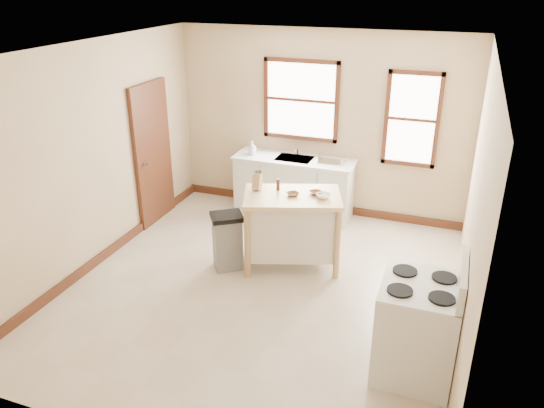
{
  "coord_description": "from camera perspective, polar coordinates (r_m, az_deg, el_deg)",
  "views": [
    {
      "loc": [
        2.01,
        -5.11,
        3.53
      ],
      "look_at": [
        -0.0,
        0.4,
        0.95
      ],
      "focal_mm": 35.0,
      "sensor_mm": 36.0,
      "label": 1
    }
  ],
  "objects": [
    {
      "name": "wall_right",
      "position": [
        5.54,
        20.95,
        -0.51
      ],
      "size": [
        0.04,
        5.0,
        2.8
      ],
      "primitive_type": "cube",
      "color": "tan",
      "rests_on": "ground"
    },
    {
      "name": "dish_rack",
      "position": [
        7.94,
        6.44,
        4.79
      ],
      "size": [
        0.42,
        0.35,
        0.09
      ],
      "primitive_type": null,
      "rotation": [
        0.0,
        0.0,
        0.19
      ],
      "color": "silver",
      "rests_on": "sink_counter"
    },
    {
      "name": "floor",
      "position": [
        6.53,
        -1.18,
        -8.98
      ],
      "size": [
        5.0,
        5.0,
        0.0
      ],
      "primitive_type": "plane",
      "color": "#C1AF99",
      "rests_on": "ground"
    },
    {
      "name": "window_side",
      "position": [
        7.86,
        14.82,
        8.77
      ],
      "size": [
        0.77,
        0.06,
        1.37
      ],
      "primitive_type": null,
      "color": "#412011",
      "rests_on": "wall_back"
    },
    {
      "name": "faucet",
      "position": [
        8.22,
        2.81,
        6.05
      ],
      "size": [
        0.03,
        0.03,
        0.22
      ],
      "primitive_type": "cylinder",
      "color": "silver",
      "rests_on": "sink_counter"
    },
    {
      "name": "soap_bottle_b",
      "position": [
        8.26,
        -2.13,
        6.04
      ],
      "size": [
        0.1,
        0.1,
        0.19
      ],
      "primitive_type": "imported",
      "rotation": [
        0.0,
        0.0,
        -0.19
      ],
      "color": "#B2B2B2",
      "rests_on": "sink_counter"
    },
    {
      "name": "sink_counter",
      "position": [
        8.25,
        2.36,
        1.92
      ],
      "size": [
        1.86,
        0.62,
        0.92
      ],
      "primitive_type": null,
      "color": "beige",
      "rests_on": "ground"
    },
    {
      "name": "baseboard_back",
      "position": [
        8.57,
        4.78,
        -0.19
      ],
      "size": [
        4.5,
        0.04,
        0.12
      ],
      "primitive_type": "cube",
      "color": "#412011",
      "rests_on": "ground"
    },
    {
      "name": "knife_block",
      "position": [
        6.7,
        -1.6,
        2.33
      ],
      "size": [
        0.1,
        0.1,
        0.2
      ],
      "primitive_type": null,
      "rotation": [
        0.0,
        0.0,
        -0.04
      ],
      "color": "#DFBE75",
      "rests_on": "kitchen_island"
    },
    {
      "name": "wall_left",
      "position": [
        6.98,
        -18.84,
        4.71
      ],
      "size": [
        0.04,
        5.0,
        2.8
      ],
      "primitive_type": "cube",
      "color": "tan",
      "rests_on": "ground"
    },
    {
      "name": "kitchen_island",
      "position": [
        6.79,
        2.15,
        -2.85
      ],
      "size": [
        1.38,
        1.11,
        0.98
      ],
      "primitive_type": null,
      "rotation": [
        0.0,
        0.0,
        0.33
      ],
      "color": "tan",
      "rests_on": "ground"
    },
    {
      "name": "ceiling",
      "position": [
        5.54,
        -1.44,
        16.19
      ],
      "size": [
        5.0,
        5.0,
        0.0
      ],
      "primitive_type": "plane",
      "rotation": [
        3.14,
        0.0,
        0.0
      ],
      "color": "white",
      "rests_on": "ground"
    },
    {
      "name": "bowl_a",
      "position": [
        6.56,
        2.26,
        1.06
      ],
      "size": [
        0.22,
        0.22,
        0.04
      ],
      "primitive_type": "imported",
      "rotation": [
        0.0,
        0.0,
        0.75
      ],
      "color": "brown",
      "rests_on": "kitchen_island"
    },
    {
      "name": "door_left",
      "position": [
        8.06,
        -12.69,
        5.27
      ],
      "size": [
        0.06,
        0.9,
        2.1
      ],
      "primitive_type": "cube",
      "color": "#412011",
      "rests_on": "ground"
    },
    {
      "name": "bowl_b",
      "position": [
        6.62,
        4.72,
        1.21
      ],
      "size": [
        0.22,
        0.22,
        0.04
      ],
      "primitive_type": "imported",
      "rotation": [
        0.0,
        0.0,
        0.67
      ],
      "color": "brown",
      "rests_on": "kitchen_island"
    },
    {
      "name": "wall_back",
      "position": [
        8.15,
        5.16,
        8.53
      ],
      "size": [
        4.5,
        0.04,
        2.8
      ],
      "primitive_type": "cube",
      "color": "tan",
      "rests_on": "ground"
    },
    {
      "name": "bowl_c",
      "position": [
        6.51,
        5.54,
        0.86
      ],
      "size": [
        0.19,
        0.19,
        0.06
      ],
      "primitive_type": "imported",
      "rotation": [
        0.0,
        0.0,
        0.06
      ],
      "color": "white",
      "rests_on": "kitchen_island"
    },
    {
      "name": "gas_stove",
      "position": [
        5.17,
        15.46,
        -11.61
      ],
      "size": [
        0.77,
        0.78,
        1.23
      ],
      "primitive_type": null,
      "color": "silver",
      "rests_on": "ground"
    },
    {
      "name": "trash_bin",
      "position": [
        6.79,
        -4.81,
        -4.01
      ],
      "size": [
        0.5,
        0.49,
        0.75
      ],
      "primitive_type": null,
      "rotation": [
        0.0,
        0.0,
        0.61
      ],
      "color": "slate",
      "rests_on": "ground"
    },
    {
      "name": "pepper_grinder",
      "position": [
        6.7,
        0.66,
        2.11
      ],
      "size": [
        0.05,
        0.05,
        0.15
      ],
      "primitive_type": "cylinder",
      "rotation": [
        0.0,
        0.0,
        -0.05
      ],
      "color": "#401F11",
      "rests_on": "kitchen_island"
    },
    {
      "name": "baseboard_left",
      "position": [
        7.48,
        -17.32,
        -5.04
      ],
      "size": [
        0.04,
        5.0,
        0.12
      ],
      "primitive_type": "cube",
      "color": "#412011",
      "rests_on": "ground"
    },
    {
      "name": "soap_bottle_a",
      "position": [
        8.21,
        -2.15,
        6.03
      ],
      "size": [
        0.09,
        0.09,
        0.22
      ],
      "primitive_type": "imported",
      "rotation": [
        0.0,
        0.0,
        0.11
      ],
      "color": "#B2B2B2",
      "rests_on": "sink_counter"
    },
    {
      "name": "window_main",
      "position": [
        8.13,
        3.13,
        11.09
      ],
      "size": [
        1.17,
        0.06,
        1.22
      ],
      "primitive_type": null,
      "color": "#412011",
      "rests_on": "wall_back"
    }
  ]
}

